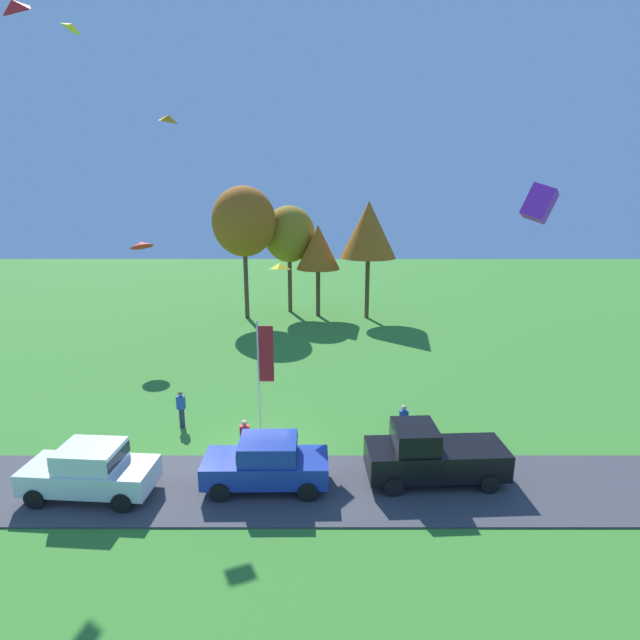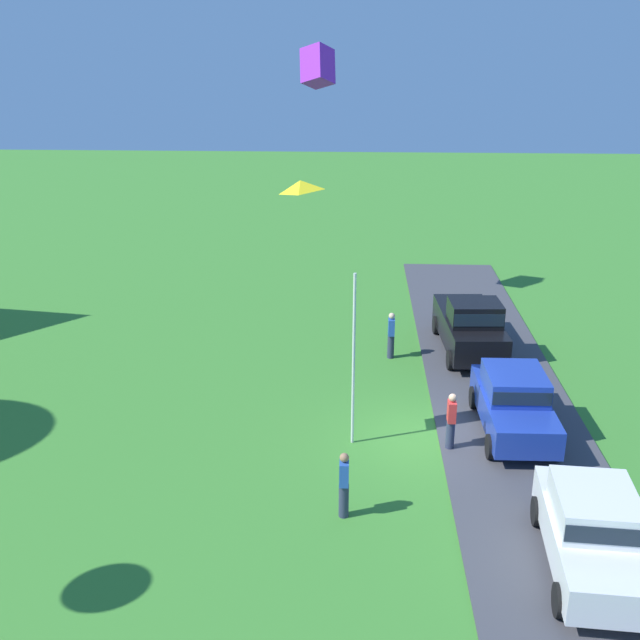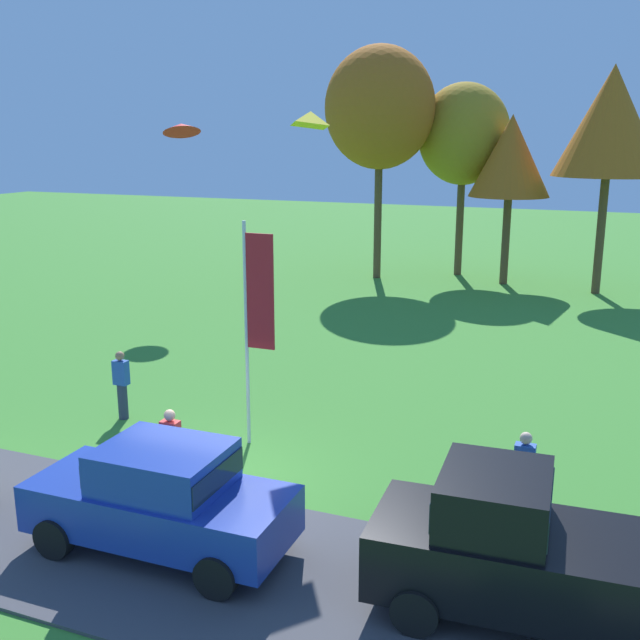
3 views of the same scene
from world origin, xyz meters
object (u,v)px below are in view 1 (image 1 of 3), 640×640
Objects in this scene: car_sedan_far_end at (93,469)px; tree_left_of_center at (246,222)px; car_pickup_mid_row at (433,454)px; tree_lone_near at (292,234)px; car_sedan_near_entrance at (269,461)px; kite_diamond_trailing_tail at (16,6)px; kite_box_near_flag at (542,204)px; person_beside_suv at (406,424)px; kite_diamond_mid_center at (172,119)px; person_on_lawn at (247,440)px; person_watching_sky at (184,408)px; kite_delta_low_drifter at (144,244)px; flag_banner at (266,361)px; tree_far_right at (371,230)px; tree_center_back at (320,248)px; kite_diamond_over_trees at (283,266)px; kite_diamond_high_right at (76,27)px.

tree_left_of_center is at bearing 85.95° from car_sedan_far_end.
tree_lone_near is at bearing 103.96° from car_pickup_mid_row.
kite_diamond_trailing_tail is at bearing 160.16° from car_sedan_near_entrance.
car_pickup_mid_row is 3.69× the size of kite_box_near_flag.
person_beside_suv is 1.90× the size of kite_diamond_mid_center.
tree_left_of_center reaches higher than person_beside_suv.
person_watching_sky is at bearing 138.61° from person_on_lawn.
kite_delta_low_drifter is at bearing 120.55° from person_on_lawn.
flag_banner is 13.70m from kite_box_near_flag.
tree_far_right is at bearing 65.02° from car_sedan_far_end.
person_on_lawn is at bearing -8.89° from kite_diamond_trailing_tail.
tree_left_of_center reaches higher than tree_center_back.
person_beside_suv is at bearing 100.10° from car_pickup_mid_row.
kite_box_near_flag reaches higher than person_watching_sky.
person_on_lawn is at bearing -105.67° from kite_diamond_over_trees.
tree_far_right reaches higher than flag_banner.
car_sedan_near_entrance is 0.58× the size of tree_center_back.
flag_banner is at bearing -114.72° from kite_diamond_over_trees.
car_sedan_near_entrance is 2.58× the size of person_on_lawn.
tree_left_of_center is at bearing 112.49° from car_pickup_mid_row.
flag_banner is at bearing 167.43° from person_beside_suv.
kite_diamond_trailing_tail is (-7.42, 1.16, 15.48)m from person_on_lawn.
kite_box_near_flag is (9.61, -19.33, 4.00)m from tree_center_back.
tree_center_back is 22.32m from kite_diamond_high_right.
car_sedan_far_end is at bearing -100.82° from tree_lone_near.
kite_diamond_high_right reaches higher than person_watching_sky.
car_sedan_far_end is at bearing -106.55° from tree_center_back.
car_sedan_near_entrance is (6.02, 0.50, 0.00)m from car_sedan_far_end.
car_sedan_near_entrance is 17.77m from kite_diamond_trailing_tail.
person_watching_sky is 0.18× the size of tree_far_right.
person_watching_sky is at bearing -116.76° from tree_far_right.
flag_banner is at bearing -33.91° from kite_diamond_high_right.
kite_delta_low_drifter reaches higher than flag_banner.
kite_delta_low_drifter reaches higher than person_beside_suv.
kite_diamond_mid_center reaches higher than person_watching_sky.
flag_banner is at bearing -42.55° from kite_diamond_mid_center.
car_sedan_near_entrance is 0.46× the size of tree_far_right.
tree_far_right is at bearing 41.33° from kite_diamond_high_right.
person_on_lawn is 24.31m from tree_center_back.
kite_delta_low_drifter reaches higher than car_sedan_far_end.
kite_box_near_flag is at bearing -73.48° from tree_far_right.
car_sedan_far_end is 28.66m from tree_lone_near.
car_sedan_near_entrance is 3.00× the size of kite_delta_low_drifter.
kite_delta_low_drifter reaches higher than person_watching_sky.
car_pickup_mid_row is at bearing -45.83° from kite_delta_low_drifter.
car_sedan_near_entrance is 2.58× the size of person_beside_suv.
car_sedan_near_entrance is 0.48× the size of tree_lone_near.
kite_box_near_flag is (12.07, -20.87, 3.04)m from tree_lone_near.
person_beside_suv is at bearing -27.68° from kite_diamond_mid_center.
kite_diamond_mid_center is (-10.98, 8.35, 12.45)m from car_pickup_mid_row.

